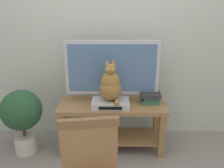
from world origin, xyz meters
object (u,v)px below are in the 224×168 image
(media_box, at_px, (111,103))
(cat, at_px, (111,85))
(potted_plant, at_px, (22,114))
(book_stack, at_px, (150,97))
(tv, at_px, (112,70))
(tv_stand, at_px, (112,118))

(media_box, distance_m, cat, 0.21)
(potted_plant, bearing_deg, cat, 2.33)
(cat, xyz_separation_m, book_stack, (0.44, 0.10, -0.18))
(potted_plant, bearing_deg, tv, 11.07)
(cat, relative_size, book_stack, 2.03)
(book_stack, bearing_deg, tv_stand, -174.62)
(media_box, xyz_separation_m, cat, (0.00, -0.01, 0.21))
(tv, distance_m, potted_plant, 1.10)
(tv_stand, relative_size, media_box, 2.93)
(tv_stand, bearing_deg, media_box, -108.23)
(media_box, relative_size, book_stack, 1.77)
(book_stack, xyz_separation_m, potted_plant, (-1.41, -0.14, -0.15))
(tv_stand, relative_size, potted_plant, 1.59)
(tv, bearing_deg, book_stack, -6.77)
(tv, xyz_separation_m, potted_plant, (-0.98, -0.19, -0.45))
(tv_stand, relative_size, cat, 2.55)
(media_box, relative_size, cat, 0.87)
(tv, distance_m, book_stack, 0.53)
(tv, height_order, book_stack, tv)
(tv, relative_size, cat, 2.23)
(tv_stand, bearing_deg, potted_plant, -174.09)
(tv, height_order, media_box, tv)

